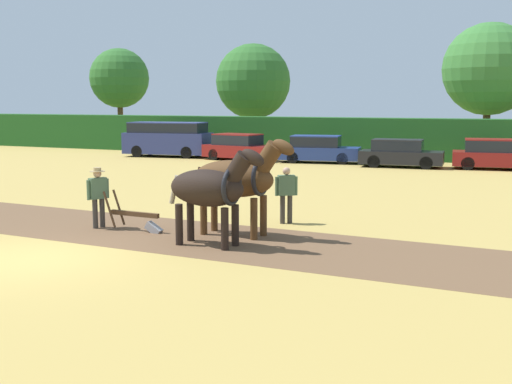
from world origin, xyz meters
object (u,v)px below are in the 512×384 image
Objects in this scene: plow at (139,219)px; parked_car_center_right at (492,155)px; tree_center_left at (489,69)px; parked_car_left at (240,147)px; parked_van at (168,139)px; farmer_beside_team at (286,191)px; farmer_at_plow at (98,193)px; draft_horse_lead_left at (211,188)px; parked_car_center at (400,154)px; tree_far_left at (119,78)px; draft_horse_lead_right at (237,179)px; tree_left at (253,82)px; parked_car_center_left at (318,150)px.

plow is 21.65m from parked_car_center_right.
parked_car_left is at bearing -148.14° from tree_center_left.
plow is (-6.21, -27.74, -5.00)m from tree_center_left.
parked_van is 1.34× the size of parked_car_center_right.
parked_car_left is (-9.79, 17.12, -0.17)m from farmer_beside_team.
parked_van reaches higher than parked_car_center_right.
farmer_at_plow is at bearing -105.00° from tree_center_left.
farmer_beside_team is at bearing 82.30° from draft_horse_lead_left.
parked_car_center is (-3.48, -8.16, -4.62)m from tree_center_left.
tree_far_left reaches higher than draft_horse_lead_right.
draft_horse_lead_right is 3.95m from farmer_at_plow.
tree_center_left is at bearing 89.83° from parked_car_center_right.
farmer_at_plow is (-7.46, -27.82, -4.37)m from tree_center_left.
draft_horse_lead_left is 0.58× the size of parked_car_left.
parked_van reaches higher than parked_car_center.
parked_van is (-14.86, 17.39, 0.19)m from farmer_beside_team.
parked_car_center_right is (4.04, 17.80, -0.17)m from farmer_beside_team.
draft_horse_lead_right is 1.85× the size of farmer_beside_team.
draft_horse_lead_left reaches higher than parked_van.
farmer_at_plow reaches higher than farmer_beside_team.
tree_far_left reaches higher than parked_car_center_right.
parked_car_center_right reaches higher than parked_car_left.
plow is at bearing -103.44° from parked_car_center.
tree_left reaches higher than farmer_at_plow.
farmer_beside_team is (13.27, -26.57, -3.93)m from tree_left.
draft_horse_lead_left is at bearing 14.57° from farmer_at_plow.
parked_van is at bearing 141.93° from farmer_at_plow.
draft_horse_lead_left reaches higher than parked_car_left.
tree_left reaches higher than parked_car_center_left.
parked_car_center_right is at bearing 78.87° from draft_horse_lead_right.
tree_far_left is 36.51m from farmer_beside_team.
parked_car_center is at bearing -36.76° from tree_left.
tree_center_left reaches higher than tree_left.
parked_car_center is (24.56, -9.36, -4.52)m from tree_far_left.
parked_car_center_right is (4.60, 21.16, -0.64)m from draft_horse_lead_left.
draft_horse_lead_left is 22.47m from parked_car_left.
parked_car_left is at bearing 175.21° from parked_car_center_right.
parked_van is at bearing 126.36° from draft_horse_lead_left.
draft_horse_lead_left reaches higher than parked_car_center_left.
parked_car_center is at bearing -20.86° from tree_far_left.
parked_car_center_left is at bearing -7.22° from parked_van.
tree_left is 1.73× the size of parked_car_center.
draft_horse_lead_right is 2.91m from plow.
parked_car_center_left is (-1.95, 20.13, 0.41)m from plow.
parked_car_center_right is (0.95, -7.32, -4.58)m from tree_center_left.
plow is (-2.57, 0.74, -1.05)m from draft_horse_lead_left.
tree_left is 31.23m from plow.
parked_car_center_right is at bearing -26.88° from tree_left.
parked_car_center_left is 1.06× the size of parked_car_center.
tree_left is at bearing 137.74° from parked_car_center.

